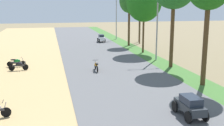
{
  "coord_description": "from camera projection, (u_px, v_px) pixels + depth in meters",
  "views": [
    {
      "loc": [
        -5.7,
        -6.5,
        6.17
      ],
      "look_at": [
        -0.65,
        16.22,
        1.27
      ],
      "focal_mm": 44.92,
      "sensor_mm": 36.0,
      "label": 1
    }
  ],
  "objects": [
    {
      "name": "parked_motorbike_third",
      "position": [
        19.0,
        65.0,
        26.3
      ],
      "size": [
        1.8,
        0.54,
        0.94
      ],
      "color": "black",
      "rests_on": "dirt_shoulder"
    },
    {
      "name": "parked_motorbike_fourth",
      "position": [
        17.0,
        62.0,
        27.81
      ],
      "size": [
        1.8,
        0.54,
        0.94
      ],
      "color": "black",
      "rests_on": "dirt_shoulder"
    },
    {
      "name": "median_tree_fourth",
      "position": [
        144.0,
        2.0,
        34.9
      ],
      "size": [
        4.43,
        4.43,
        8.84
      ],
      "color": "#4C351E",
      "rests_on": "median_strip"
    },
    {
      "name": "median_tree_fifth",
      "position": [
        129.0,
        1.0,
        40.98
      ],
      "size": [
        2.92,
        2.92,
        8.36
      ],
      "color": "#4C351E",
      "rests_on": "median_strip"
    },
    {
      "name": "streetlamp_mid",
      "position": [
        157.0,
        20.0,
        30.47
      ],
      "size": [
        3.16,
        0.2,
        7.69
      ],
      "color": "gray",
      "rests_on": "median_strip"
    },
    {
      "name": "streetlamp_far",
      "position": [
        116.0,
        15.0,
        48.93
      ],
      "size": [
        3.16,
        0.2,
        7.25
      ],
      "color": "gray",
      "rests_on": "median_strip"
    },
    {
      "name": "utility_pole_near",
      "position": [
        140.0,
        12.0,
        43.63
      ],
      "size": [
        1.8,
        0.2,
        9.47
      ],
      "color": "brown",
      "rests_on": "ground"
    },
    {
      "name": "utility_pole_far",
      "position": [
        139.0,
        16.0,
        45.94
      ],
      "size": [
        1.8,
        0.2,
        8.12
      ],
      "color": "brown",
      "rests_on": "ground"
    },
    {
      "name": "car_sedan_charcoal",
      "position": [
        190.0,
        105.0,
        15.34
      ],
      "size": [
        1.1,
        2.26,
        1.19
      ],
      "color": "#282D33",
      "rests_on": "road_strip"
    },
    {
      "name": "car_hatchback_white",
      "position": [
        101.0,
        38.0,
        45.84
      ],
      "size": [
        1.04,
        2.0,
        1.23
      ],
      "color": "silver",
      "rests_on": "road_strip"
    },
    {
      "name": "motorbike_ahead_second",
      "position": [
        96.0,
        66.0,
        26.04
      ],
      "size": [
        0.54,
        1.8,
        0.94
      ],
      "color": "black",
      "rests_on": "road_strip"
    }
  ]
}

